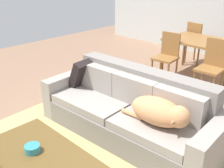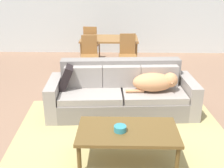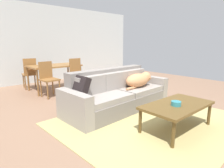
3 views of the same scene
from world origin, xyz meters
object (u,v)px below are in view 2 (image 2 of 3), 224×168
at_px(dining_chair_near_right, 128,53).
at_px(throw_pillow_by_left_arm, 66,77).
at_px(dining_chair_far_left, 91,42).
at_px(bowl_on_coffee_table, 120,129).
at_px(dog_on_left_cushion, 156,82).
at_px(couch, 122,93).
at_px(coffee_table, 128,133).
at_px(dining_table, 109,41).
at_px(dining_chair_near_left, 90,53).

bearing_deg(dining_chair_near_right, throw_pillow_by_left_arm, -122.47).
bearing_deg(dining_chair_far_left, bowl_on_coffee_table, 107.29).
distance_m(dog_on_left_cushion, dining_chair_far_left, 3.47).
bearing_deg(dining_chair_near_right, dog_on_left_cushion, -82.02).
height_order(bowl_on_coffee_table, dining_chair_near_right, dining_chair_near_right).
distance_m(couch, coffee_table, 1.36).
xyz_separation_m(coffee_table, dining_chair_near_right, (0.10, 3.24, 0.14)).
relative_size(couch, dining_table, 1.75).
height_order(throw_pillow_by_left_arm, coffee_table, throw_pillow_by_left_arm).
bearing_deg(dining_chair_near_left, dining_table, 46.84).
bearing_deg(throw_pillow_by_left_arm, dog_on_left_cushion, -4.78).
height_order(throw_pillow_by_left_arm, dining_table, throw_pillow_by_left_arm).
distance_m(throw_pillow_by_left_arm, dining_table, 2.53).
relative_size(throw_pillow_by_left_arm, dining_table, 0.29).
relative_size(dog_on_left_cushion, dining_chair_far_left, 0.88).
relative_size(couch, dog_on_left_cushion, 2.96).
xyz_separation_m(dog_on_left_cushion, throw_pillow_by_left_arm, (-1.46, 0.12, 0.03)).
bearing_deg(throw_pillow_by_left_arm, dining_chair_near_right, 60.38).
xyz_separation_m(dining_chair_near_left, dining_chair_near_right, (0.88, 0.02, 0.01)).
relative_size(dog_on_left_cushion, coffee_table, 0.68).
distance_m(dog_on_left_cushion, dining_chair_near_left, 2.36).
distance_m(dog_on_left_cushion, bowl_on_coffee_table, 1.39).
height_order(couch, bowl_on_coffee_table, couch).
height_order(throw_pillow_by_left_arm, bowl_on_coffee_table, throw_pillow_by_left_arm).
height_order(couch, dining_chair_far_left, dining_chair_far_left).
height_order(dog_on_left_cushion, bowl_on_coffee_table, dog_on_left_cushion).
bearing_deg(dining_chair_near_left, coffee_table, -82.87).
distance_m(dining_table, dining_chair_near_right, 0.73).
height_order(dog_on_left_cushion, dining_chair_near_right, dining_chair_near_right).
distance_m(coffee_table, dining_chair_near_left, 3.32).
bearing_deg(dining_chair_near_right, coffee_table, -94.56).
distance_m(couch, throw_pillow_by_left_arm, 0.96).
relative_size(throw_pillow_by_left_arm, dining_chair_near_right, 0.43).
xyz_separation_m(bowl_on_coffee_table, dining_table, (-0.25, 3.83, 0.22)).
xyz_separation_m(coffee_table, dining_table, (-0.34, 3.80, 0.30)).
relative_size(couch, throw_pillow_by_left_arm, 6.05).
xyz_separation_m(dining_table, dining_chair_near_right, (0.44, -0.56, -0.16)).
height_order(dog_on_left_cushion, dining_table, dining_table).
distance_m(couch, bowl_on_coffee_table, 1.40).
xyz_separation_m(couch, dining_chair_near_right, (0.16, 1.88, 0.20)).
height_order(dining_table, dining_chair_far_left, dining_chair_far_left).
relative_size(coffee_table, dining_chair_far_left, 1.29).
bearing_deg(dining_table, dining_chair_near_right, -51.99).
xyz_separation_m(coffee_table, dining_chair_near_left, (-0.78, 3.22, 0.13)).
bearing_deg(coffee_table, dining_chair_near_right, 88.29).
xyz_separation_m(couch, dining_chair_far_left, (-0.80, 3.07, 0.19)).
relative_size(throw_pillow_by_left_arm, dining_chair_near_left, 0.44).
height_order(couch, throw_pillow_by_left_arm, couch).
relative_size(dog_on_left_cushion, dining_chair_near_right, 0.87).
bearing_deg(dining_chair_near_left, dog_on_left_cushion, -64.14).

